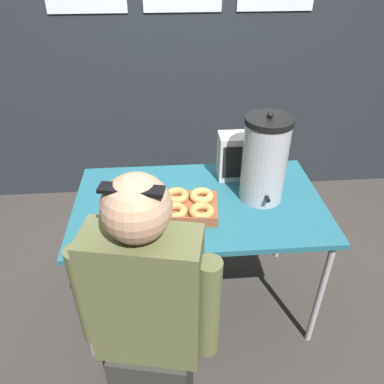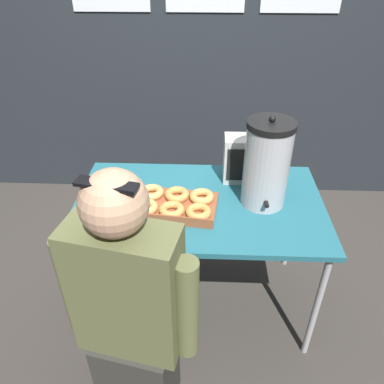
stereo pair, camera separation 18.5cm
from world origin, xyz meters
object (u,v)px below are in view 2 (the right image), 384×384
Objects in this scene: space_heater at (239,159)px; person_seated at (130,315)px; donut_box at (174,204)px; cell_phone at (106,232)px; coffee_urn at (267,164)px.

person_seated reaches higher than space_heater.
cell_phone is (-0.30, -0.20, -0.02)m from donut_box.
space_heater is (-0.11, 0.21, -0.09)m from coffee_urn.
cell_phone is 0.63× the size of space_heater.
donut_box reaches higher than cell_phone.
coffee_urn reaches higher than donut_box.
coffee_urn is (0.44, 0.07, 0.19)m from donut_box.
space_heater reaches higher than cell_phone.
coffee_urn is 2.90× the size of cell_phone.
cell_phone is at bearing -142.45° from space_heater.
coffee_urn is 0.90m from person_seated.
coffee_urn is 0.25m from space_heater.
space_heater is 0.20× the size of person_seated.
space_heater is at bearing 117.33° from coffee_urn.
donut_box is 1.73× the size of space_heater.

